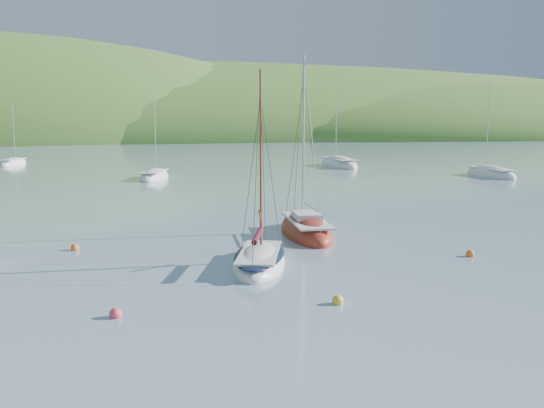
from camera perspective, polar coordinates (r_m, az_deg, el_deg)
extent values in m
plane|color=gray|center=(20.73, 1.22, -10.83)|extent=(700.00, 700.00, 0.00)
ellipsoid|color=#366426|center=(189.20, -10.73, 6.40)|extent=(440.00, 110.00, 44.00)
ellipsoid|color=#366426|center=(202.54, 15.89, 6.36)|extent=(240.00, 100.00, 34.00)
ellipsoid|color=white|center=(27.58, -1.18, -5.63)|extent=(3.92, 6.54, 1.51)
cube|color=silver|center=(27.34, -1.21, -4.60)|extent=(2.99, 5.08, 0.10)
cylinder|color=brown|center=(27.56, -1.05, 4.07)|extent=(0.12, 0.12, 8.20)
ellipsoid|color=#0E1D31|center=(27.48, -1.18, -4.74)|extent=(3.87, 6.47, 0.26)
cylinder|color=#58121A|center=(26.54, -1.35, -2.99)|extent=(1.08, 2.90, 0.24)
ellipsoid|color=maroon|center=(34.51, 3.22, -2.67)|extent=(2.91, 7.51, 2.04)
cube|color=silver|center=(34.23, 3.28, -1.54)|extent=(2.18, 5.85, 0.10)
cylinder|color=#B6B6BA|center=(34.74, 2.98, 6.21)|extent=(0.12, 0.12, 9.24)
cube|color=silver|center=(34.19, 3.28, -1.15)|extent=(1.49, 2.14, 0.42)
cylinder|color=#B6B6BA|center=(33.37, 3.57, -0.23)|extent=(0.27, 3.55, 0.09)
ellipsoid|color=white|center=(64.53, -11.01, 2.46)|extent=(4.21, 7.35, 1.90)
cube|color=silver|center=(64.33, -11.06, 3.04)|extent=(3.20, 5.71, 0.10)
cylinder|color=#B6B6BA|center=(65.01, -10.95, 6.75)|extent=(0.12, 0.12, 8.34)
ellipsoid|color=white|center=(78.05, 6.31, 3.64)|extent=(3.89, 9.41, 2.50)
cube|color=silver|center=(77.81, 6.38, 4.27)|extent=(2.92, 7.33, 0.10)
cylinder|color=#B6B6BA|center=(78.78, 6.08, 8.32)|extent=(0.12, 0.12, 11.05)
ellipsoid|color=white|center=(87.38, -23.19, 3.49)|extent=(3.68, 6.53, 1.69)
cube|color=silver|center=(87.23, -23.25, 3.88)|extent=(2.80, 5.07, 0.10)
cylinder|color=#B6B6BA|center=(87.82, -23.14, 6.31)|extent=(0.12, 0.12, 7.41)
ellipsoid|color=white|center=(69.84, 19.88, 2.57)|extent=(3.28, 7.92, 2.11)
cube|color=silver|center=(69.65, 19.99, 3.17)|extent=(2.46, 6.17, 0.10)
cylinder|color=#B6B6BA|center=(70.28, 19.66, 7.00)|extent=(0.12, 0.12, 9.30)
sphere|color=yellow|center=(22.41, 6.21, -9.04)|extent=(0.43, 0.43, 0.43)
sphere|color=#EA4259|center=(21.56, -14.51, -10.00)|extent=(0.43, 0.43, 0.43)
sphere|color=orange|center=(30.89, 18.15, -4.49)|extent=(0.42, 0.42, 0.42)
sphere|color=orange|center=(32.26, -18.06, -3.94)|extent=(0.42, 0.42, 0.42)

